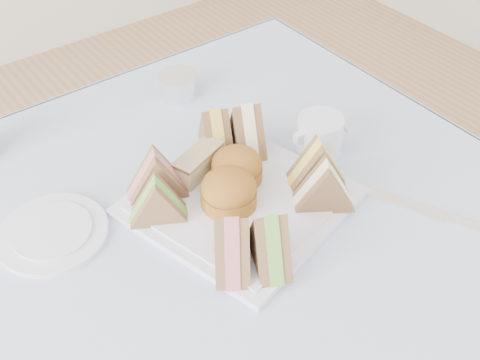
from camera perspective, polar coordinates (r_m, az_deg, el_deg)
tablecloth at (r=0.84m, az=-1.56°, el=-7.66°), size 1.02×1.02×0.01m
serving_plate at (r=0.91m, az=-0.00°, el=-2.05°), size 0.35×0.35×0.01m
sandwich_fl_a at (r=0.79m, az=-0.79°, el=-5.75°), size 0.09×0.11×0.09m
sandwich_fl_b at (r=0.80m, az=2.84°, el=-5.47°), size 0.08×0.10×0.08m
sandwich_fr_a at (r=0.92m, az=7.37°, el=1.73°), size 0.10×0.08×0.08m
sandwich_fr_b at (r=0.88m, az=8.07°, el=-0.36°), size 0.10×0.09×0.08m
sandwich_bl_a at (r=0.86m, az=-7.86°, el=-1.77°), size 0.09×0.08×0.08m
sandwich_bl_b at (r=0.90m, az=-7.93°, el=0.63°), size 0.10×0.08×0.08m
sandwich_br_a at (r=0.97m, az=0.64°, el=5.11°), size 0.08×0.11×0.09m
sandwich_br_b at (r=0.97m, az=-2.33°, el=4.77°), size 0.07×0.10×0.08m
scone_left at (r=0.88m, az=-1.08°, el=-1.03°), size 0.09×0.09×0.06m
scone_right at (r=0.92m, az=-0.31°, el=1.25°), size 0.11×0.11×0.05m
pastry_slice at (r=0.94m, az=-3.93°, el=1.60°), size 0.10×0.06×0.04m
side_plate at (r=0.91m, az=-17.36°, el=-4.83°), size 0.18×0.18×0.01m
tea_strainer at (r=1.14m, az=-5.93°, el=8.80°), size 0.10×0.10×0.04m
knife at (r=0.95m, az=16.82°, el=-2.63°), size 0.11×0.20×0.00m
fork at (r=0.95m, az=13.40°, el=-1.64°), size 0.08×0.18×0.00m
creamer_jug at (r=1.00m, az=7.53°, el=4.21°), size 0.08×0.08×0.07m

